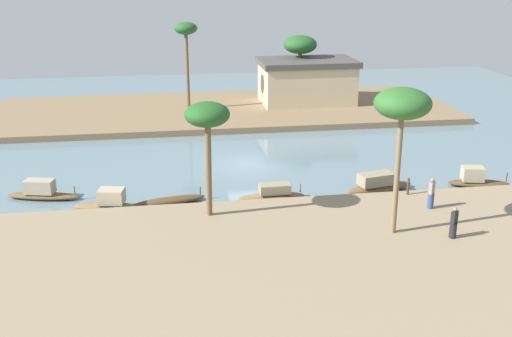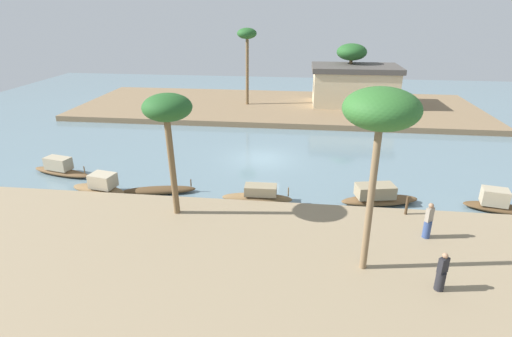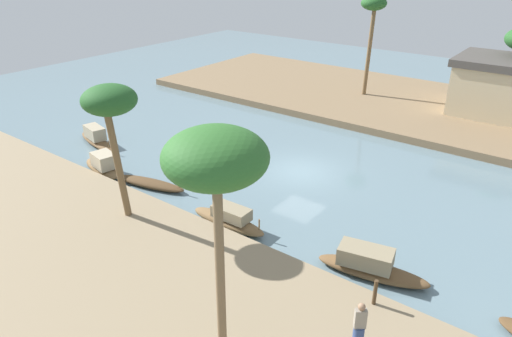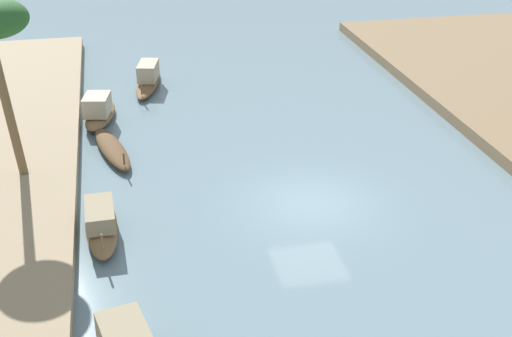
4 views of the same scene
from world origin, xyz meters
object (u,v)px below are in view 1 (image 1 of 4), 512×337
Objects in this scene: palm_tree_right_tall at (300,46)px; riverside_building at (307,81)px; sampan_foreground at (108,203)px; palm_tree_left_near at (207,118)px; person_by_mooring at (454,225)px; palm_tree_right_short at (186,34)px; sampan_open_hull at (378,184)px; sampan_with_red_awning at (272,195)px; person_on_near_bank at (431,196)px; sampan_with_tall_canopy at (42,192)px; sampan_near_left_bank at (476,180)px; palm_tree_left_far at (403,106)px; mooring_post at (408,186)px; sampan_midstream at (169,201)px.

riverside_building is at bearing -73.06° from palm_tree_right_tall.
palm_tree_left_near is at bearing -16.12° from sampan_foreground.
palm_tree_right_tall is 0.68× the size of riverside_building.
person_by_mooring is 32.48m from palm_tree_right_short.
palm_tree_left_near is (-10.65, -3.45, 5.43)m from sampan_open_hull.
sampan_with_red_awning is (-6.74, -0.61, -0.06)m from sampan_open_hull.
sampan_foreground is 2.11× the size of person_on_near_bank.
sampan_near_left_bank is at bearing 8.82° from sampan_with_tall_canopy.
sampan_with_red_awning is 26.38m from palm_tree_right_tall.
sampan_with_red_awning is 23.72m from palm_tree_right_short.
sampan_near_left_bank is at bearing 12.47° from sampan_foreground.
sampan_near_left_bank is 0.50× the size of palm_tree_right_short.
palm_tree_right_short is at bearing 75.62° from person_by_mooring.
palm_tree_left_far is at bearing -127.62° from sampan_near_left_bank.
palm_tree_left_near is at bearing -15.99° from sampan_with_tall_canopy.
mooring_post is (0.07, 5.96, -0.18)m from person_by_mooring.
mooring_post is at bearing -117.33° from person_on_near_bank.
sampan_foreground is 0.60× the size of palm_tree_right_tall.
palm_tree_left_near reaches higher than person_by_mooring.
sampan_midstream is 23.13m from palm_tree_right_short.
sampan_foreground is 8.29m from palm_tree_left_near.
palm_tree_left_far reaches higher than person_by_mooring.
riverside_building is at bearing -127.03° from person_on_near_bank.
sampan_open_hull is at bearing 17.94° from palm_tree_left_near.
sampan_midstream is at bearing 173.86° from sampan_with_red_awning.
palm_tree_left_near reaches higher than sampan_midstream.
sampan_near_left_bank is 23.69m from riverside_building.
riverside_building is (11.35, 1.07, -4.67)m from palm_tree_right_short.
palm_tree_left_near reaches higher than riverside_building.
sampan_midstream is 0.57× the size of palm_tree_right_short.
sampan_with_tall_canopy is at bearing -171.85° from sampan_near_left_bank.
palm_tree_right_short is 12.32m from riverside_building.
palm_tree_left_near is at bearing -173.01° from mooring_post.
riverside_building is (2.51, 29.75, -4.40)m from palm_tree_left_far.
person_by_mooring reaches higher than sampan_midstream.
sampan_with_red_awning is 10.70m from person_by_mooring.
person_on_near_bank is (17.72, -3.63, 0.77)m from sampan_foreground.
sampan_with_tall_canopy is at bearing 169.74° from mooring_post.
sampan_midstream is 2.75× the size of person_by_mooring.
sampan_near_left_bank reaches higher than sampan_midstream.
person_by_mooring reaches higher than sampan_near_left_bank.
person_on_near_bank is 2.24m from mooring_post.
palm_tree_right_short is at bearing 71.44° from sampan_midstream.
sampan_near_left_bank is (22.64, 0.50, -0.04)m from sampan_foreground.
mooring_post is (-5.35, -1.94, 0.57)m from sampan_near_left_bank.
sampan_open_hull is 20.32m from sampan_with_tall_canopy.
palm_tree_right_tall is at bearing 60.19° from sampan_with_tall_canopy.
sampan_foreground is 0.59× the size of palm_tree_left_near.
sampan_open_hull is at bearing 7.71° from sampan_with_tall_canopy.
sampan_near_left_bank is at bearing -12.51° from sampan_midstream.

